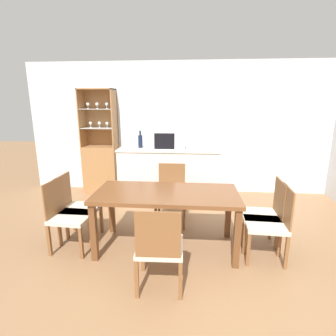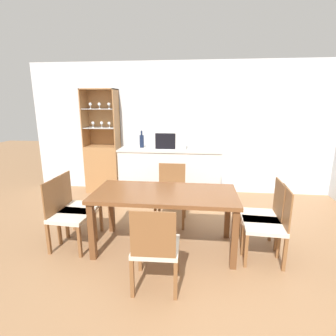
{
  "view_description": "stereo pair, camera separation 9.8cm",
  "coord_description": "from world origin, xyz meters",
  "px_view_note": "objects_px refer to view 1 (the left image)",
  "views": [
    {
      "loc": [
        -0.14,
        -2.61,
        1.78
      ],
      "look_at": [
        -0.47,
        1.14,
        0.84
      ],
      "focal_mm": 28.0,
      "sensor_mm": 36.0,
      "label": 1
    },
    {
      "loc": [
        -0.05,
        -2.6,
        1.78
      ],
      "look_at": [
        -0.47,
        1.14,
        0.84
      ],
      "focal_mm": 28.0,
      "sensor_mm": 36.0,
      "label": 2
    }
  ],
  "objects_px": {
    "dining_chair_head_far": "(171,194)",
    "dining_chair_side_right_far": "(264,214)",
    "dining_chair_head_near": "(160,247)",
    "dining_chair_side_right_near": "(270,223)",
    "dining_table": "(167,199)",
    "dining_chair_side_left_near": "(68,215)",
    "wine_bottle": "(140,141)",
    "dining_chair_side_left_far": "(77,208)",
    "display_cabinet": "(101,162)",
    "microwave": "(170,140)"
  },
  "relations": [
    {
      "from": "dining_chair_head_far",
      "to": "dining_chair_head_near",
      "type": "height_order",
      "value": "same"
    },
    {
      "from": "display_cabinet",
      "to": "dining_chair_side_left_near",
      "type": "height_order",
      "value": "display_cabinet"
    },
    {
      "from": "wine_bottle",
      "to": "microwave",
      "type": "bearing_deg",
      "value": -4.83
    },
    {
      "from": "dining_chair_side_left_far",
      "to": "dining_chair_side_right_far",
      "type": "height_order",
      "value": "same"
    },
    {
      "from": "dining_table",
      "to": "dining_chair_head_far",
      "type": "bearing_deg",
      "value": 90.01
    },
    {
      "from": "dining_chair_side_left_far",
      "to": "microwave",
      "type": "height_order",
      "value": "microwave"
    },
    {
      "from": "dining_chair_head_far",
      "to": "dining_chair_side_left_near",
      "type": "height_order",
      "value": "same"
    },
    {
      "from": "microwave",
      "to": "wine_bottle",
      "type": "height_order",
      "value": "microwave"
    },
    {
      "from": "dining_chair_side_left_far",
      "to": "dining_chair_side_right_far",
      "type": "bearing_deg",
      "value": 90.34
    },
    {
      "from": "display_cabinet",
      "to": "dining_table",
      "type": "bearing_deg",
      "value": -53.62
    },
    {
      "from": "dining_chair_side_left_near",
      "to": "wine_bottle",
      "type": "bearing_deg",
      "value": 165.8
    },
    {
      "from": "dining_chair_side_left_far",
      "to": "dining_chair_head_far",
      "type": "bearing_deg",
      "value": 117.89
    },
    {
      "from": "dining_chair_side_left_far",
      "to": "dining_chair_side_left_near",
      "type": "distance_m",
      "value": 0.24
    },
    {
      "from": "dining_chair_head_far",
      "to": "wine_bottle",
      "type": "height_order",
      "value": "wine_bottle"
    },
    {
      "from": "dining_chair_side_right_far",
      "to": "dining_chair_side_left_far",
      "type": "bearing_deg",
      "value": 91.87
    },
    {
      "from": "dining_chair_side_left_near",
      "to": "microwave",
      "type": "xyz_separation_m",
      "value": [
        1.11,
        1.71,
        0.7
      ]
    },
    {
      "from": "dining_chair_side_left_near",
      "to": "dining_chair_side_right_near",
      "type": "relative_size",
      "value": 1.0
    },
    {
      "from": "microwave",
      "to": "dining_chair_side_right_near",
      "type": "bearing_deg",
      "value": -53.13
    },
    {
      "from": "display_cabinet",
      "to": "dining_chair_side_right_far",
      "type": "relative_size",
      "value": 2.32
    },
    {
      "from": "display_cabinet",
      "to": "dining_chair_side_left_near",
      "type": "distance_m",
      "value": 2.21
    },
    {
      "from": "dining_chair_head_near",
      "to": "dining_chair_side_right_near",
      "type": "distance_m",
      "value": 1.35
    },
    {
      "from": "dining_chair_side_left_near",
      "to": "dining_chair_head_near",
      "type": "relative_size",
      "value": 1.0
    },
    {
      "from": "dining_chair_side_left_far",
      "to": "dining_chair_side_right_far",
      "type": "distance_m",
      "value": 2.4
    },
    {
      "from": "dining_table",
      "to": "dining_chair_side_left_far",
      "type": "relative_size",
      "value": 1.96
    },
    {
      "from": "dining_table",
      "to": "dining_chair_head_far",
      "type": "height_order",
      "value": "dining_chair_head_far"
    },
    {
      "from": "dining_chair_side_left_far",
      "to": "dining_chair_side_right_far",
      "type": "relative_size",
      "value": 1.0
    },
    {
      "from": "dining_chair_head_far",
      "to": "dining_chair_side_right_near",
      "type": "xyz_separation_m",
      "value": [
        1.2,
        -0.87,
        0.0
      ]
    },
    {
      "from": "dining_table",
      "to": "dining_chair_head_near",
      "type": "relative_size",
      "value": 1.96
    },
    {
      "from": "dining_chair_head_near",
      "to": "dining_chair_side_right_far",
      "type": "bearing_deg",
      "value": 34.0
    },
    {
      "from": "display_cabinet",
      "to": "dining_chair_head_near",
      "type": "distance_m",
      "value": 3.2
    },
    {
      "from": "wine_bottle",
      "to": "dining_chair_head_far",
      "type": "bearing_deg",
      "value": -55.19
    },
    {
      "from": "dining_chair_side_left_near",
      "to": "wine_bottle",
      "type": "relative_size",
      "value": 2.89
    },
    {
      "from": "wine_bottle",
      "to": "dining_table",
      "type": "bearing_deg",
      "value": -69.26
    },
    {
      "from": "dining_table",
      "to": "dining_chair_head_far",
      "type": "distance_m",
      "value": 0.78
    },
    {
      "from": "dining_chair_side_right_near",
      "to": "microwave",
      "type": "relative_size",
      "value": 1.64
    },
    {
      "from": "dining_chair_side_right_far",
      "to": "dining_chair_side_left_near",
      "type": "bearing_deg",
      "value": 97.61
    },
    {
      "from": "dining_chair_side_left_near",
      "to": "dining_chair_side_right_far",
      "type": "xyz_separation_m",
      "value": [
        2.4,
        0.24,
        0.0
      ]
    },
    {
      "from": "dining_chair_side_right_far",
      "to": "wine_bottle",
      "type": "distance_m",
      "value": 2.46
    },
    {
      "from": "display_cabinet",
      "to": "dining_chair_side_left_near",
      "type": "xyz_separation_m",
      "value": [
        0.32,
        -2.18,
        -0.18
      ]
    },
    {
      "from": "dining_chair_head_near",
      "to": "dining_chair_side_right_near",
      "type": "bearing_deg",
      "value": 25.53
    },
    {
      "from": "dining_chair_head_far",
      "to": "dining_chair_side_right_far",
      "type": "relative_size",
      "value": 1.0
    },
    {
      "from": "dining_chair_head_far",
      "to": "dining_table",
      "type": "bearing_deg",
      "value": 89.89
    },
    {
      "from": "display_cabinet",
      "to": "dining_table",
      "type": "distance_m",
      "value": 2.56
    },
    {
      "from": "dining_chair_head_near",
      "to": "dining_chair_side_right_near",
      "type": "relative_size",
      "value": 1.0
    },
    {
      "from": "dining_chair_side_left_far",
      "to": "dining_chair_head_near",
      "type": "xyz_separation_m",
      "value": [
        1.2,
        -0.87,
        0.0
      ]
    },
    {
      "from": "dining_chair_side_left_far",
      "to": "dining_chair_head_far",
      "type": "distance_m",
      "value": 1.35
    },
    {
      "from": "dining_chair_side_left_near",
      "to": "microwave",
      "type": "height_order",
      "value": "microwave"
    },
    {
      "from": "dining_chair_side_right_far",
      "to": "wine_bottle",
      "type": "xyz_separation_m",
      "value": [
        -1.82,
        1.52,
        0.67
      ]
    },
    {
      "from": "dining_table",
      "to": "microwave",
      "type": "distance_m",
      "value": 1.67
    },
    {
      "from": "wine_bottle",
      "to": "display_cabinet",
      "type": "bearing_deg",
      "value": 154.91
    }
  ]
}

